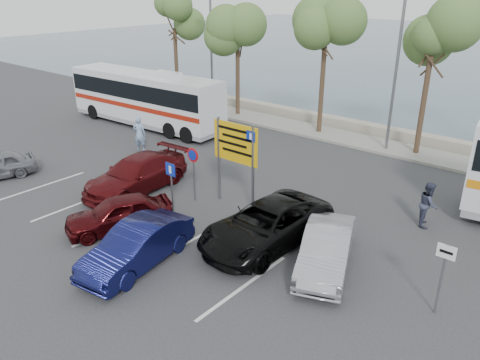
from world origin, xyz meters
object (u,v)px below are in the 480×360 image
Objects in this scene: coach_bus_left at (145,100)px; car_silver_b at (326,249)px; street_lamp_left at (210,46)px; pedestrian_far at (428,204)px; street_lamp_right at (396,66)px; direction_sign at (236,149)px; suv_black at (267,225)px; car_blue at (137,246)px; car_maroon at (136,174)px; car_red at (119,213)px; pedestrian_near at (139,134)px.

coach_bus_left is 18.61m from car_silver_b.
street_lamp_left is 19.42m from pedestrian_far.
direction_sign is (-2.00, -10.32, -2.17)m from street_lamp_right.
suv_black is 6.31m from pedestrian_far.
car_blue is at bearing -40.71° from coach_bus_left.
street_lamp_right is at bearing 82.97° from car_silver_b.
car_maroon is at bearing 132.98° from car_blue.
coach_bus_left is at bearing 162.26° from car_red.
street_lamp_right reaches higher than direction_sign.
coach_bus_left is 6.58× the size of pedestrian_far.
direction_sign reaches higher than pedestrian_far.
pedestrian_near reaches higher than car_silver_b.
street_lamp_right reaches higher than pedestrian_near.
pedestrian_near is (-4.08, 3.50, 0.21)m from car_maroon.
direction_sign is 0.92× the size of car_red.
car_red is 0.94× the size of car_silver_b.
pedestrian_near is 15.20m from pedestrian_far.
pedestrian_near reaches higher than car_blue.
street_lamp_left is 2.05× the size of car_red.
direction_sign is at bearing 153.24° from suv_black.
car_silver_b is 2.18× the size of pedestrian_near.
car_silver_b reaches higher than car_red.
coach_bus_left reaches higher than pedestrian_far.
direction_sign is at bearing 92.35° from car_red.
car_blue is 0.83× the size of car_maroon.
coach_bus_left is 2.23× the size of car_maroon.
car_red is at bearing -52.56° from car_maroon.
direction_sign is (11.00, -10.32, -2.17)m from street_lamp_left.
car_red is at bearing -113.71° from direction_sign.
car_maroon is 0.96× the size of suv_black.
pedestrian_far is at bearing 45.80° from car_blue.
pedestrian_near reaches higher than suv_black.
street_lamp_right reaches higher than car_blue.
pedestrian_far reaches higher than car_red.
suv_black is at bearing 157.75° from car_silver_b.
car_maroon is 12.12m from pedestrian_far.
street_lamp_right is (13.00, 0.00, 0.00)m from street_lamp_left.
street_lamp_right is 10.73m from direction_sign.
car_maroon is (-4.33, -1.70, -1.68)m from direction_sign.
coach_bus_left reaches higher than car_silver_b.
street_lamp_left is 0.70× the size of coach_bus_left.
coach_bus_left is at bearing 133.71° from car_maroon.
suv_black is (0.87, -12.02, -3.86)m from street_lamp_right.
street_lamp_right is 1.87× the size of car_blue.
pedestrian_far is (8.65, 7.71, 0.21)m from car_red.
street_lamp_left reaches higher than suv_black.
suv_black is 1.28× the size of car_silver_b.
coach_bus_left is 2.75× the size of car_silver_b.
car_maroon is 1.23× the size of car_silver_b.
street_lamp_left is 18.75m from suv_black.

